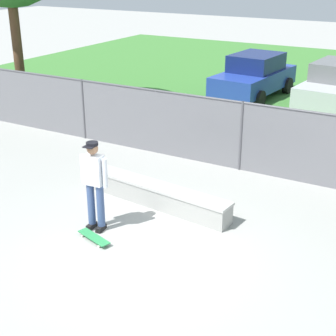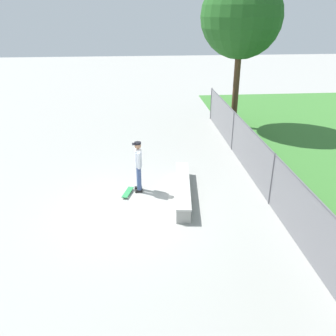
% 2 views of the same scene
% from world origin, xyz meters
% --- Properties ---
extents(ground_plane, '(80.00, 80.00, 0.00)m').
position_xyz_m(ground_plane, '(0.00, 0.00, 0.00)').
color(ground_plane, '#9E9E99').
extents(grass_strip, '(31.96, 20.00, 0.02)m').
position_xyz_m(grass_strip, '(0.00, 14.87, 0.01)').
color(grass_strip, '#3D7A33').
rests_on(grass_strip, ground).
extents(concrete_ledge, '(3.63, 0.87, 0.50)m').
position_xyz_m(concrete_ledge, '(-0.80, 1.77, 0.25)').
color(concrete_ledge, '#999993').
rests_on(concrete_ledge, ground).
extents(skateboarder, '(0.60, 0.32, 1.84)m').
position_xyz_m(skateboarder, '(-1.30, 0.27, 1.03)').
color(skateboarder, black).
rests_on(skateboarder, ground).
extents(skateboard, '(0.82, 0.43, 0.09)m').
position_xyz_m(skateboard, '(-1.07, -0.13, 0.07)').
color(skateboard, '#2D8C4C').
rests_on(skateboard, ground).
extents(chainlink_fence, '(20.03, 0.07, 1.80)m').
position_xyz_m(chainlink_fence, '(0.00, 4.57, 0.98)').
color(chainlink_fence, '#4C4C51').
rests_on(chainlink_fence, ground).
extents(car_blue, '(2.31, 4.35, 1.66)m').
position_xyz_m(car_blue, '(-2.37, 11.84, 0.84)').
color(car_blue, '#233D9E').
rests_on(car_blue, ground).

